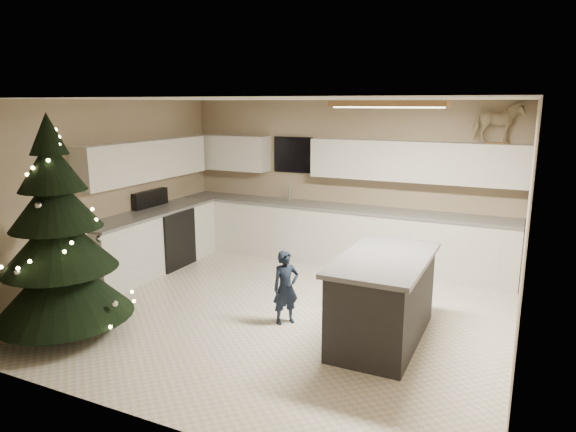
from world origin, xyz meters
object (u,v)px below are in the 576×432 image
object	(u,v)px
christmas_tree	(59,247)
toddler	(286,287)
island	(383,298)
bar_stool	(355,270)
rocking_horse	(497,122)

from	to	relation	value
christmas_tree	toddler	distance (m)	2.56
christmas_tree	island	bearing A→B (deg)	23.06
bar_stool	christmas_tree	bearing A→B (deg)	-143.06
toddler	rocking_horse	xyz separation A→B (m)	(2.00, 2.60, 1.85)
toddler	rocking_horse	bearing A→B (deg)	4.13
bar_stool	toddler	distance (m)	0.95
toddler	rocking_horse	size ratio (longest dim) A/B	1.25
bar_stool	toddler	bearing A→B (deg)	-129.89
christmas_tree	toddler	size ratio (longest dim) A/B	2.79
island	toddler	bearing A→B (deg)	-176.62
toddler	rocking_horse	distance (m)	3.77
island	toddler	world-z (taller)	island
island	rocking_horse	world-z (taller)	rocking_horse
bar_stool	christmas_tree	size ratio (longest dim) A/B	0.28
island	toddler	xyz separation A→B (m)	(-1.14, -0.07, -0.04)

